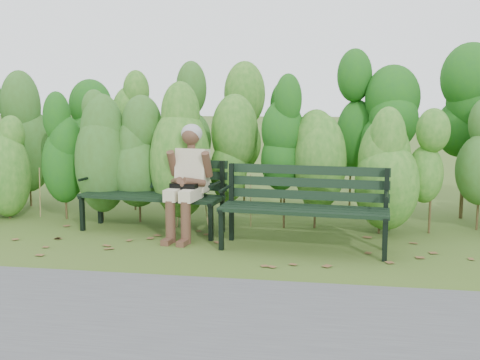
# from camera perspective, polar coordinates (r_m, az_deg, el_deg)

# --- Properties ---
(ground) EXTENTS (80.00, 80.00, 0.00)m
(ground) POSITION_cam_1_polar(r_m,az_deg,el_deg) (6.22, -0.52, -7.32)
(ground) COLOR #495D26
(footpath) EXTENTS (60.00, 2.50, 0.01)m
(footpath) POSITION_cam_1_polar(r_m,az_deg,el_deg) (4.20, -5.80, -15.38)
(footpath) COLOR #474749
(footpath) RESTS_ON ground
(hedge_band) EXTENTS (11.04, 1.67, 2.42)m
(hedge_band) POSITION_cam_1_polar(r_m,az_deg,el_deg) (7.84, 1.78, 5.31)
(hedge_band) COLOR #47381E
(hedge_band) RESTS_ON ground
(leaf_litter) EXTENTS (5.73, 2.16, 0.01)m
(leaf_litter) POSITION_cam_1_polar(r_m,az_deg,el_deg) (6.26, -1.54, -7.19)
(leaf_litter) COLOR brown
(leaf_litter) RESTS_ON ground
(bench_left) EXTENTS (1.87, 0.82, 0.91)m
(bench_left) POSITION_cam_1_polar(r_m,az_deg,el_deg) (7.20, -8.67, -0.87)
(bench_left) COLOR black
(bench_left) RESTS_ON ground
(bench_right) EXTENTS (1.89, 0.76, 0.92)m
(bench_right) POSITION_cam_1_polar(r_m,az_deg,el_deg) (6.31, 6.60, -2.09)
(bench_right) COLOR black
(bench_right) RESTS_ON ground
(seated_woman) EXTENTS (0.57, 0.83, 1.37)m
(seated_woman) POSITION_cam_1_polar(r_m,az_deg,el_deg) (6.79, -5.30, 0.57)
(seated_woman) COLOR beige
(seated_woman) RESTS_ON ground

